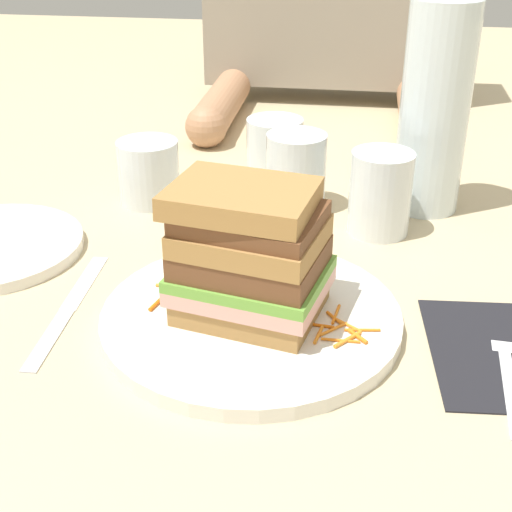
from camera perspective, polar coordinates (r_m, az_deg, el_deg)
ground_plane at (r=0.66m, az=-0.78°, el=-4.46°), size 3.00×3.00×0.00m
main_plate at (r=0.64m, az=-0.39°, el=-4.94°), size 0.27×0.27×0.01m
sandwich at (r=0.61m, az=-0.46°, el=0.21°), size 0.15×0.13×0.12m
carrot_shred_0 at (r=0.66m, az=-5.54°, el=-3.39°), size 0.02×0.03×0.00m
carrot_shred_1 at (r=0.65m, az=-8.08°, el=-3.88°), size 0.01×0.02×0.00m
carrot_shred_2 at (r=0.65m, az=-6.47°, el=-3.67°), size 0.01×0.02×0.00m
carrot_shred_3 at (r=0.68m, az=-6.78°, el=-2.50°), size 0.03×0.01×0.00m
carrot_shred_4 at (r=0.68m, az=-6.50°, el=-2.33°), size 0.03×0.02×0.00m
carrot_shred_5 at (r=0.65m, az=-5.89°, el=-3.67°), size 0.02×0.02×0.00m
carrot_shred_6 at (r=0.67m, az=-5.24°, el=-2.78°), size 0.02×0.01×0.00m
carrot_shred_7 at (r=0.66m, az=-5.12°, el=-3.01°), size 0.03×0.02×0.00m
carrot_shred_8 at (r=0.61m, az=8.14°, el=-6.38°), size 0.02×0.02×0.00m
carrot_shred_9 at (r=0.63m, az=6.33°, el=-4.98°), size 0.02×0.02×0.00m
carrot_shred_10 at (r=0.61m, az=5.03°, el=-6.31°), size 0.01×0.03×0.00m
carrot_shred_11 at (r=0.62m, az=4.99°, el=-5.55°), size 0.03×0.01×0.00m
carrot_shred_12 at (r=0.62m, az=6.20°, el=-5.85°), size 0.02×0.02×0.00m
carrot_shred_13 at (r=0.62m, az=8.53°, el=-5.88°), size 0.03×0.01×0.00m
carrot_shred_14 at (r=0.60m, az=7.35°, el=-6.66°), size 0.02×0.03×0.00m
carrot_shred_15 at (r=0.64m, az=6.43°, el=-4.66°), size 0.01×0.03×0.00m
carrot_shred_16 at (r=0.60m, az=6.79°, el=-6.73°), size 0.03×0.00×0.00m
carrot_shred_17 at (r=0.62m, az=7.30°, el=-5.47°), size 0.03×0.02×0.00m
napkin_dark at (r=0.64m, az=19.30°, el=-7.27°), size 0.14×0.17×0.00m
fork at (r=0.62m, az=19.51°, el=-8.20°), size 0.03×0.17×0.00m
knife at (r=0.69m, az=-14.94°, el=-4.24°), size 0.02×0.20×0.00m
juice_glass at (r=0.81m, az=9.90°, el=4.69°), size 0.07×0.07×0.09m
water_bottle at (r=0.85m, az=14.25°, el=12.40°), size 0.08×0.08×0.31m
empty_tumbler_0 at (r=0.97m, az=1.51°, el=8.85°), size 0.08×0.08×0.07m
empty_tumbler_1 at (r=0.89m, az=-8.58°, el=6.68°), size 0.07×0.07×0.08m
empty_tumbler_2 at (r=0.86m, az=3.22°, el=6.78°), size 0.07×0.07×0.09m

